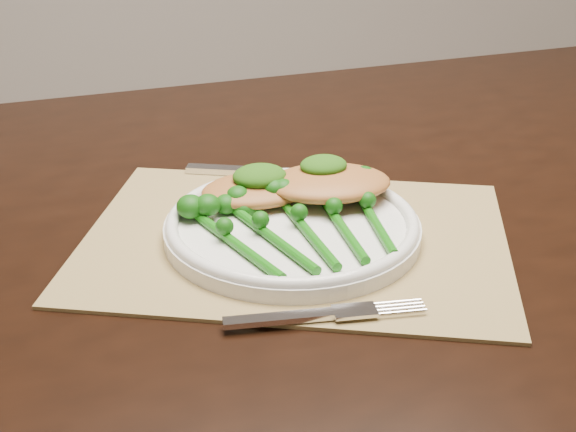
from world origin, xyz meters
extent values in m
cube|color=black|center=(0.14, -0.10, 0.73)|extent=(1.67, 1.03, 0.04)
cube|color=olive|center=(0.05, -0.22, 0.75)|extent=(0.51, 0.45, 0.00)
cylinder|color=silver|center=(0.05, -0.22, 0.76)|extent=(0.26, 0.26, 0.02)
torus|color=silver|center=(0.05, -0.22, 0.77)|extent=(0.26, 0.26, 0.01)
cube|color=silver|center=(0.01, -0.04, 0.76)|extent=(0.09, 0.05, 0.01)
cube|color=silver|center=(0.11, -0.08, 0.76)|extent=(0.13, 0.07, 0.00)
cube|color=silver|center=(0.00, -0.37, 0.76)|extent=(0.10, 0.02, 0.01)
ellipsoid|color=#AF6C32|center=(0.03, -0.16, 0.78)|extent=(0.12, 0.09, 0.02)
ellipsoid|color=#AF6C32|center=(0.10, -0.17, 0.79)|extent=(0.14, 0.11, 0.03)
ellipsoid|color=#163F09|center=(0.03, -0.15, 0.80)|extent=(0.06, 0.05, 0.02)
ellipsoid|color=#163F09|center=(0.10, -0.16, 0.80)|extent=(0.05, 0.04, 0.02)
camera|label=1|loc=(-0.13, -0.92, 1.14)|focal=50.00mm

